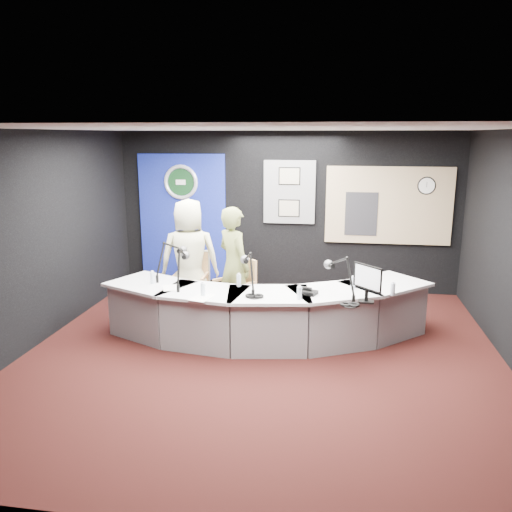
% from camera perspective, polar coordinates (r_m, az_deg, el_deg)
% --- Properties ---
extents(ground, '(6.00, 6.00, 0.00)m').
position_cam_1_polar(ground, '(6.64, 0.65, -10.93)').
color(ground, black).
rests_on(ground, ground).
extents(ceiling, '(6.00, 6.00, 0.02)m').
position_cam_1_polar(ceiling, '(6.06, 0.72, 13.99)').
color(ceiling, silver).
rests_on(ceiling, ground).
extents(wall_back, '(6.00, 0.02, 2.80)m').
position_cam_1_polar(wall_back, '(9.13, 3.40, 4.94)').
color(wall_back, black).
rests_on(wall_back, ground).
extents(wall_front, '(6.00, 0.02, 2.80)m').
position_cam_1_polar(wall_front, '(3.39, -6.74, -9.87)').
color(wall_front, black).
rests_on(wall_front, ground).
extents(wall_left, '(0.02, 6.00, 2.80)m').
position_cam_1_polar(wall_left, '(7.26, -23.48, 1.66)').
color(wall_left, black).
rests_on(wall_left, ground).
extents(broadcast_desk, '(4.50, 1.90, 0.75)m').
position_cam_1_polar(broadcast_desk, '(7.02, 0.90, -6.28)').
color(broadcast_desk, silver).
rests_on(broadcast_desk, ground).
extents(backdrop_panel, '(1.60, 0.05, 2.30)m').
position_cam_1_polar(backdrop_panel, '(9.50, -8.15, 4.23)').
color(backdrop_panel, navy).
rests_on(backdrop_panel, wall_back).
extents(agency_seal, '(0.63, 0.07, 0.63)m').
position_cam_1_polar(agency_seal, '(9.38, -8.35, 8.12)').
color(agency_seal, silver).
rests_on(agency_seal, backdrop_panel).
extents(seal_center, '(0.48, 0.01, 0.48)m').
position_cam_1_polar(seal_center, '(9.39, -8.34, 8.12)').
color(seal_center, '#0E3416').
rests_on(seal_center, backdrop_panel).
extents(pinboard, '(0.90, 0.04, 1.10)m').
position_cam_1_polar(pinboard, '(9.05, 3.72, 7.09)').
color(pinboard, slate).
rests_on(pinboard, wall_back).
extents(framed_photo_upper, '(0.34, 0.02, 0.27)m').
position_cam_1_polar(framed_photo_upper, '(9.00, 3.73, 8.84)').
color(framed_photo_upper, gray).
rests_on(framed_photo_upper, pinboard).
extents(framed_photo_lower, '(0.34, 0.02, 0.27)m').
position_cam_1_polar(framed_photo_lower, '(9.06, 3.68, 5.31)').
color(framed_photo_lower, gray).
rests_on(framed_photo_lower, pinboard).
extents(booth_window_frame, '(2.12, 0.06, 1.32)m').
position_cam_1_polar(booth_window_frame, '(9.08, 14.49, 5.45)').
color(booth_window_frame, tan).
rests_on(booth_window_frame, wall_back).
extents(booth_glow, '(2.00, 0.02, 1.20)m').
position_cam_1_polar(booth_glow, '(9.07, 14.50, 5.44)').
color(booth_glow, beige).
rests_on(booth_glow, booth_window_frame).
extents(equipment_rack, '(0.55, 0.02, 0.75)m').
position_cam_1_polar(equipment_rack, '(9.04, 11.61, 4.60)').
color(equipment_rack, black).
rests_on(equipment_rack, booth_window_frame).
extents(wall_clock, '(0.28, 0.01, 0.28)m').
position_cam_1_polar(wall_clock, '(9.09, 18.43, 7.42)').
color(wall_clock, white).
rests_on(wall_clock, booth_window_frame).
extents(armchair_left, '(0.53, 0.53, 0.91)m').
position_cam_1_polar(armchair_left, '(7.96, -7.30, -3.40)').
color(armchair_left, tan).
rests_on(armchair_left, ground).
extents(armchair_right, '(0.75, 0.75, 0.95)m').
position_cam_1_polar(armchair_right, '(7.58, -2.44, -3.99)').
color(armchair_right, tan).
rests_on(armchair_right, ground).
extents(draped_jacket, '(0.50, 0.12, 0.70)m').
position_cam_1_polar(draped_jacket, '(8.14, -6.92, -1.78)').
color(draped_jacket, '#666256').
rests_on(draped_jacket, armchair_left).
extents(person_man, '(1.00, 0.78, 1.81)m').
position_cam_1_polar(person_man, '(7.84, -7.39, -0.24)').
color(person_man, beige).
rests_on(person_man, ground).
extents(person_woman, '(0.74, 0.74, 1.74)m').
position_cam_1_polar(person_woman, '(7.47, -2.47, -1.10)').
color(person_woman, olive).
rests_on(person_woman, ground).
extents(computer_monitor, '(0.31, 0.33, 0.30)m').
position_cam_1_polar(computer_monitor, '(6.29, 12.27, -2.29)').
color(computer_monitor, black).
rests_on(computer_monitor, broadcast_desk).
extents(desk_phone, '(0.24, 0.22, 0.05)m').
position_cam_1_polar(desk_phone, '(6.57, 5.91, -4.05)').
color(desk_phone, black).
rests_on(desk_phone, broadcast_desk).
extents(headphones_near, '(0.21, 0.21, 0.04)m').
position_cam_1_polar(headphones_near, '(6.20, 10.40, -5.33)').
color(headphones_near, black).
rests_on(headphones_near, broadcast_desk).
extents(headphones_far, '(0.21, 0.21, 0.03)m').
position_cam_1_polar(headphones_far, '(6.42, -0.18, -4.46)').
color(headphones_far, black).
rests_on(headphones_far, broadcast_desk).
extents(paper_stack, '(0.29, 0.34, 0.00)m').
position_cam_1_polar(paper_stack, '(6.91, -9.48, -3.49)').
color(paper_stack, white).
rests_on(paper_stack, broadcast_desk).
extents(notepad, '(0.30, 0.37, 0.00)m').
position_cam_1_polar(notepad, '(6.45, -6.05, -4.61)').
color(notepad, white).
rests_on(notepad, broadcast_desk).
extents(boom_mic_a, '(0.32, 0.71, 0.60)m').
position_cam_1_polar(boom_mic_a, '(7.34, -9.49, -0.08)').
color(boom_mic_a, black).
rests_on(boom_mic_a, broadcast_desk).
extents(boom_mic_b, '(0.20, 0.74, 0.60)m').
position_cam_1_polar(boom_mic_b, '(6.93, -8.26, -0.84)').
color(boom_mic_b, black).
rests_on(boom_mic_b, broadcast_desk).
extents(boom_mic_c, '(0.33, 0.70, 0.60)m').
position_cam_1_polar(boom_mic_c, '(6.63, -0.82, -1.36)').
color(boom_mic_c, black).
rests_on(boom_mic_c, broadcast_desk).
extents(boom_mic_d, '(0.44, 0.65, 0.60)m').
position_cam_1_polar(boom_mic_d, '(6.48, 9.40, -1.89)').
color(boom_mic_d, black).
rests_on(boom_mic_d, broadcast_desk).
extents(water_bottles, '(3.24, 0.64, 0.18)m').
position_cam_1_polar(water_bottles, '(6.63, 1.23, -3.23)').
color(water_bottles, silver).
rests_on(water_bottles, broadcast_desk).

